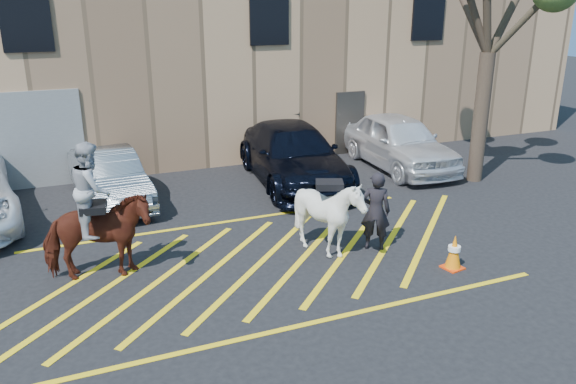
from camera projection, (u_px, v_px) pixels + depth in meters
name	position (u px, v px, depth m)	size (l,w,h in m)	color
ground	(255.00, 257.00, 11.92)	(90.00, 90.00, 0.00)	black
car_silver_sedan	(109.00, 178.00, 14.95)	(1.50, 4.29, 1.41)	gray
car_blue_suv	(293.00, 155.00, 16.66)	(2.38, 5.85, 1.70)	black
car_white_suv	(399.00, 141.00, 18.17)	(2.04, 5.08, 1.73)	white
handler	(376.00, 211.00, 12.09)	(0.64, 0.42, 1.75)	black
warehouse	(148.00, 44.00, 21.23)	(32.42, 10.20, 7.30)	tan
hatching_zone	(260.00, 263.00, 11.65)	(12.60, 5.12, 0.01)	yellow
mounted_bay	(96.00, 226.00, 10.67)	(2.20, 1.27, 2.74)	#5A2515
saddled_white	(329.00, 216.00, 11.79)	(1.93, 2.03, 1.77)	silver
traffic_cone	(454.00, 252.00, 11.32)	(0.44, 0.44, 0.73)	#F83A0A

